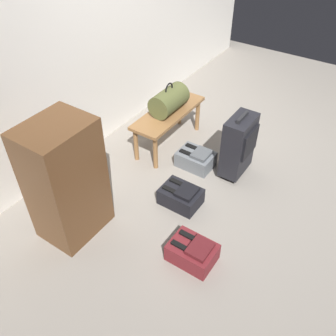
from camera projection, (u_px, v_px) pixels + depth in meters
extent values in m
plane|color=gray|center=(233.00, 169.00, 3.95)|extent=(6.60, 6.60, 0.00)
cube|color=silver|center=(108.00, 9.00, 3.72)|extent=(6.00, 0.10, 2.80)
cube|color=olive|center=(168.00, 113.00, 4.04)|extent=(1.00, 0.36, 0.04)
cylinder|color=olive|center=(155.00, 153.00, 3.85)|extent=(0.05, 0.05, 0.40)
cylinder|color=olive|center=(198.00, 115.00, 4.40)|extent=(0.05, 0.05, 0.40)
cylinder|color=olive|center=(136.00, 144.00, 3.96)|extent=(0.05, 0.05, 0.40)
cylinder|color=olive|center=(179.00, 109.00, 4.51)|extent=(0.05, 0.05, 0.40)
cylinder|color=#51562D|center=(169.00, 101.00, 3.95)|extent=(0.44, 0.26, 0.26)
torus|color=black|center=(169.00, 89.00, 3.86)|extent=(0.14, 0.02, 0.14)
cube|color=#191E4C|center=(180.00, 99.00, 4.21)|extent=(0.07, 0.14, 0.01)
cube|color=black|center=(180.00, 99.00, 4.21)|extent=(0.06, 0.13, 0.00)
cube|color=black|center=(238.00, 145.00, 3.67)|extent=(0.39, 0.22, 0.63)
cube|color=black|center=(250.00, 143.00, 3.57)|extent=(0.31, 0.02, 0.28)
cube|color=#262628|center=(243.00, 117.00, 3.45)|extent=(0.22, 0.03, 0.04)
cylinder|color=black|center=(222.00, 175.00, 3.84)|extent=(0.02, 0.05, 0.05)
cylinder|color=black|center=(233.00, 162.00, 4.01)|extent=(0.02, 0.05, 0.05)
cube|color=black|center=(181.00, 196.00, 3.51)|extent=(0.28, 0.38, 0.17)
cube|color=black|center=(187.00, 191.00, 3.42)|extent=(0.21, 0.17, 0.04)
cube|color=black|center=(171.00, 190.00, 3.44)|extent=(0.04, 0.19, 0.02)
cube|color=black|center=(179.00, 183.00, 3.52)|extent=(0.04, 0.19, 0.02)
cube|color=maroon|center=(192.00, 252.00, 3.01)|extent=(0.28, 0.38, 0.17)
cube|color=#55181C|center=(200.00, 248.00, 2.92)|extent=(0.21, 0.17, 0.04)
cube|color=black|center=(182.00, 247.00, 2.94)|extent=(0.04, 0.19, 0.02)
cube|color=black|center=(190.00, 237.00, 3.02)|extent=(0.04, 0.19, 0.02)
cube|color=slate|center=(196.00, 159.00, 3.94)|extent=(0.28, 0.38, 0.17)
cube|color=#515559|center=(201.00, 154.00, 3.85)|extent=(0.21, 0.17, 0.04)
cube|color=black|center=(188.00, 153.00, 3.87)|extent=(0.04, 0.19, 0.02)
cube|color=black|center=(194.00, 147.00, 3.95)|extent=(0.04, 0.19, 0.02)
cube|color=brown|center=(66.00, 182.00, 2.99)|extent=(0.56, 0.44, 1.10)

